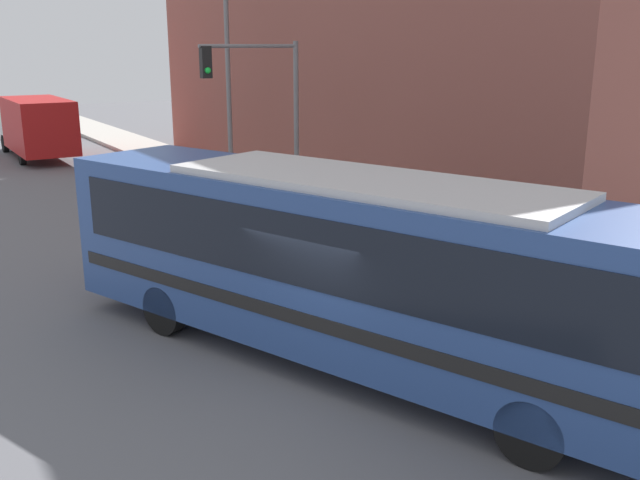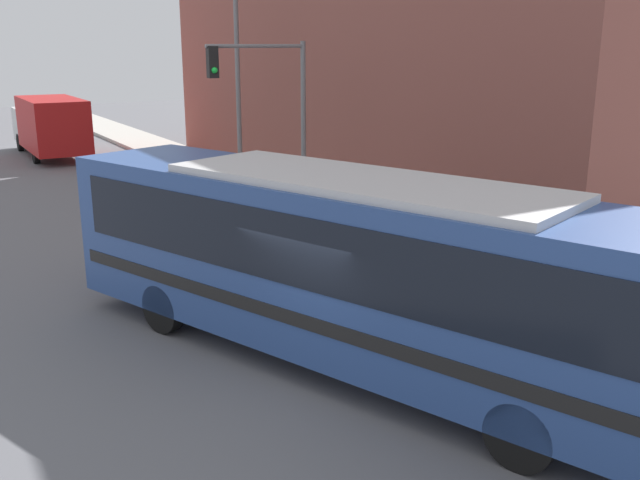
{
  "view_description": "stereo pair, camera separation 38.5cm",
  "coord_description": "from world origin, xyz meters",
  "px_view_note": "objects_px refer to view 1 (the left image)",
  "views": [
    {
      "loc": [
        -6.11,
        -9.3,
        5.39
      ],
      "look_at": [
        1.47,
        2.9,
        1.44
      ],
      "focal_mm": 40.0,
      "sensor_mm": 36.0,
      "label": 1
    },
    {
      "loc": [
        -5.79,
        -9.5,
        5.39
      ],
      "look_at": [
        1.47,
        2.9,
        1.44
      ],
      "focal_mm": 40.0,
      "sensor_mm": 36.0,
      "label": 2
    }
  ],
  "objects_px": {
    "fire_hydrant": "(440,252)",
    "traffic_light_pole": "(265,98)",
    "city_bus": "(364,261)",
    "delivery_truck": "(35,125)",
    "street_lamp": "(217,71)",
    "pedestrian_near_corner": "(416,215)"
  },
  "relations": [
    {
      "from": "fire_hydrant",
      "to": "traffic_light_pole",
      "type": "distance_m",
      "value": 7.94
    },
    {
      "from": "delivery_truck",
      "to": "fire_hydrant",
      "type": "relative_size",
      "value": 10.56
    },
    {
      "from": "city_bus",
      "to": "street_lamp",
      "type": "xyz_separation_m",
      "value": [
        4.44,
        15.7,
        2.53
      ]
    },
    {
      "from": "street_lamp",
      "to": "traffic_light_pole",
      "type": "bearing_deg",
      "value": -98.55
    },
    {
      "from": "traffic_light_pole",
      "to": "pedestrian_near_corner",
      "type": "bearing_deg",
      "value": -73.45
    },
    {
      "from": "fire_hydrant",
      "to": "city_bus",
      "type": "bearing_deg",
      "value": -144.44
    },
    {
      "from": "fire_hydrant",
      "to": "street_lamp",
      "type": "bearing_deg",
      "value": 90.84
    },
    {
      "from": "delivery_truck",
      "to": "traffic_light_pole",
      "type": "xyz_separation_m",
      "value": [
        3.57,
        -17.38,
        2.23
      ]
    },
    {
      "from": "traffic_light_pole",
      "to": "street_lamp",
      "type": "relative_size",
      "value": 0.75
    },
    {
      "from": "street_lamp",
      "to": "pedestrian_near_corner",
      "type": "distance_m",
      "value": 11.21
    },
    {
      "from": "traffic_light_pole",
      "to": "fire_hydrant",
      "type": "bearing_deg",
      "value": -82.32
    },
    {
      "from": "fire_hydrant",
      "to": "street_lamp",
      "type": "relative_size",
      "value": 0.11
    },
    {
      "from": "street_lamp",
      "to": "pedestrian_near_corner",
      "type": "bearing_deg",
      "value": -85.57
    },
    {
      "from": "city_bus",
      "to": "traffic_light_pole",
      "type": "xyz_separation_m",
      "value": [
        3.66,
        10.48,
        1.91
      ]
    },
    {
      "from": "fire_hydrant",
      "to": "pedestrian_near_corner",
      "type": "height_order",
      "value": "pedestrian_near_corner"
    },
    {
      "from": "city_bus",
      "to": "traffic_light_pole",
      "type": "relative_size",
      "value": 2.35
    },
    {
      "from": "city_bus",
      "to": "delivery_truck",
      "type": "xyz_separation_m",
      "value": [
        0.09,
        27.86,
        -0.33
      ]
    },
    {
      "from": "traffic_light_pole",
      "to": "delivery_truck",
      "type": "bearing_deg",
      "value": 101.6
    },
    {
      "from": "city_bus",
      "to": "street_lamp",
      "type": "distance_m",
      "value": 16.52
    },
    {
      "from": "traffic_light_pole",
      "to": "city_bus",
      "type": "bearing_deg",
      "value": -109.25
    },
    {
      "from": "city_bus",
      "to": "fire_hydrant",
      "type": "height_order",
      "value": "city_bus"
    },
    {
      "from": "fire_hydrant",
      "to": "street_lamp",
      "type": "height_order",
      "value": "street_lamp"
    }
  ]
}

